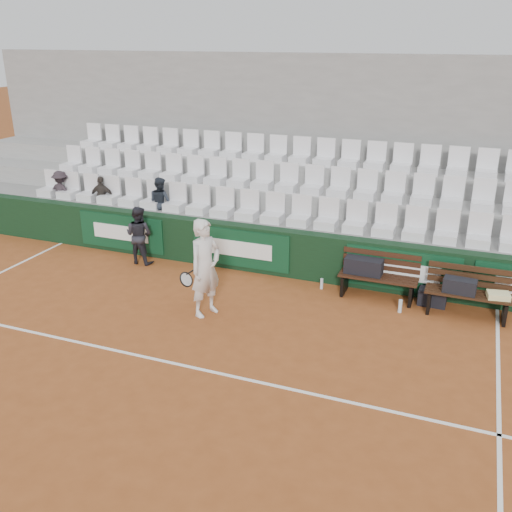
{
  "coord_description": "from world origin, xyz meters",
  "views": [
    {
      "loc": [
        4.25,
        -6.7,
        4.8
      ],
      "look_at": [
        0.71,
        2.4,
        1.0
      ],
      "focal_mm": 40.0,
      "sensor_mm": 36.0,
      "label": 1
    }
  ],
  "objects_px": {
    "bench_left": "(377,287)",
    "bench_right": "(467,304)",
    "sports_bag_ground": "(432,297)",
    "tennis_player": "(205,268)",
    "sports_bag_left": "(364,266)",
    "spectator_a": "(59,175)",
    "ball_kid": "(139,235)",
    "spectator_c": "(159,183)",
    "sports_bag_right": "(460,286)",
    "water_bottle_near": "(322,284)",
    "spectator_b": "(101,180)",
    "water_bottle_far": "(400,306)"
  },
  "relations": [
    {
      "from": "water_bottle_far",
      "to": "spectator_b",
      "type": "distance_m",
      "value": 7.7
    },
    {
      "from": "water_bottle_near",
      "to": "spectator_a",
      "type": "relative_size",
      "value": 0.2
    },
    {
      "from": "sports_bag_left",
      "to": "sports_bag_ground",
      "type": "distance_m",
      "value": 1.41
    },
    {
      "from": "sports_bag_left",
      "to": "spectator_c",
      "type": "relative_size",
      "value": 0.61
    },
    {
      "from": "ball_kid",
      "to": "spectator_a",
      "type": "bearing_deg",
      "value": -18.25
    },
    {
      "from": "bench_left",
      "to": "spectator_b",
      "type": "height_order",
      "value": "spectator_b"
    },
    {
      "from": "tennis_player",
      "to": "bench_right",
      "type": "bearing_deg",
      "value": 20.37
    },
    {
      "from": "bench_right",
      "to": "spectator_c",
      "type": "relative_size",
      "value": 1.27
    },
    {
      "from": "bench_right",
      "to": "tennis_player",
      "type": "height_order",
      "value": "tennis_player"
    },
    {
      "from": "bench_right",
      "to": "sports_bag_right",
      "type": "relative_size",
      "value": 2.63
    },
    {
      "from": "spectator_b",
      "to": "bench_left",
      "type": "bearing_deg",
      "value": 158.25
    },
    {
      "from": "sports_bag_right",
      "to": "ball_kid",
      "type": "relative_size",
      "value": 0.44
    },
    {
      "from": "bench_left",
      "to": "sports_bag_right",
      "type": "bearing_deg",
      "value": -8.29
    },
    {
      "from": "tennis_player",
      "to": "spectator_c",
      "type": "relative_size",
      "value": 1.54
    },
    {
      "from": "sports_bag_ground",
      "to": "ball_kid",
      "type": "height_order",
      "value": "ball_kid"
    },
    {
      "from": "bench_right",
      "to": "sports_bag_ground",
      "type": "relative_size",
      "value": 2.92
    },
    {
      "from": "sports_bag_right",
      "to": "sports_bag_ground",
      "type": "distance_m",
      "value": 0.68
    },
    {
      "from": "bench_left",
      "to": "sports_bag_ground",
      "type": "xyz_separation_m",
      "value": [
        1.04,
        0.06,
        -0.07
      ]
    },
    {
      "from": "sports_bag_right",
      "to": "water_bottle_near",
      "type": "height_order",
      "value": "sports_bag_right"
    },
    {
      "from": "water_bottle_far",
      "to": "tennis_player",
      "type": "bearing_deg",
      "value": -158.02
    },
    {
      "from": "sports_bag_left",
      "to": "ball_kid",
      "type": "relative_size",
      "value": 0.55
    },
    {
      "from": "water_bottle_far",
      "to": "water_bottle_near",
      "type": "bearing_deg",
      "value": 163.24
    },
    {
      "from": "sports_bag_right",
      "to": "sports_bag_ground",
      "type": "bearing_deg",
      "value": 148.69
    },
    {
      "from": "bench_right",
      "to": "water_bottle_near",
      "type": "xyz_separation_m",
      "value": [
        -2.76,
        0.18,
        -0.11
      ]
    },
    {
      "from": "bench_right",
      "to": "sports_bag_left",
      "type": "height_order",
      "value": "sports_bag_left"
    },
    {
      "from": "sports_bag_right",
      "to": "ball_kid",
      "type": "height_order",
      "value": "ball_kid"
    },
    {
      "from": "bench_left",
      "to": "bench_right",
      "type": "bearing_deg",
      "value": -5.9
    },
    {
      "from": "water_bottle_near",
      "to": "bench_left",
      "type": "bearing_deg",
      "value": -0.25
    },
    {
      "from": "bench_right",
      "to": "sports_bag_left",
      "type": "bearing_deg",
      "value": 174.01
    },
    {
      "from": "bench_left",
      "to": "tennis_player",
      "type": "relative_size",
      "value": 0.83
    },
    {
      "from": "spectator_a",
      "to": "tennis_player",
      "type": "bearing_deg",
      "value": 153.77
    },
    {
      "from": "sports_bag_ground",
      "to": "spectator_a",
      "type": "relative_size",
      "value": 0.47
    },
    {
      "from": "sports_bag_left",
      "to": "sports_bag_ground",
      "type": "relative_size",
      "value": 1.41
    },
    {
      "from": "water_bottle_far",
      "to": "spectator_c",
      "type": "distance_m",
      "value": 6.16
    },
    {
      "from": "bench_left",
      "to": "sports_bag_left",
      "type": "bearing_deg",
      "value": 173.56
    },
    {
      "from": "bench_left",
      "to": "bench_right",
      "type": "height_order",
      "value": "same"
    },
    {
      "from": "spectator_a",
      "to": "spectator_c",
      "type": "bearing_deg",
      "value": -178.95
    },
    {
      "from": "bench_right",
      "to": "tennis_player",
      "type": "xyz_separation_m",
      "value": [
        -4.45,
        -1.65,
        0.68
      ]
    },
    {
      "from": "sports_bag_left",
      "to": "ball_kid",
      "type": "bearing_deg",
      "value": -178.64
    },
    {
      "from": "water_bottle_near",
      "to": "ball_kid",
      "type": "xyz_separation_m",
      "value": [
        -4.18,
        -0.09,
        0.54
      ]
    },
    {
      "from": "bench_left",
      "to": "spectator_a",
      "type": "bearing_deg",
      "value": 173.46
    },
    {
      "from": "spectator_b",
      "to": "tennis_player",
      "type": "bearing_deg",
      "value": 132.19
    },
    {
      "from": "bench_right",
      "to": "ball_kid",
      "type": "distance_m",
      "value": 6.95
    },
    {
      "from": "sports_bag_ground",
      "to": "spectator_c",
      "type": "distance_m",
      "value": 6.55
    },
    {
      "from": "sports_bag_right",
      "to": "sports_bag_ground",
      "type": "xyz_separation_m",
      "value": [
        -0.45,
        0.28,
        -0.43
      ]
    },
    {
      "from": "spectator_a",
      "to": "ball_kid",
      "type": "bearing_deg",
      "value": 161.41
    },
    {
      "from": "spectator_c",
      "to": "spectator_a",
      "type": "bearing_deg",
      "value": 18.81
    },
    {
      "from": "water_bottle_far",
      "to": "spectator_c",
      "type": "xyz_separation_m",
      "value": [
        -5.81,
        1.42,
        1.46
      ]
    },
    {
      "from": "tennis_player",
      "to": "sports_bag_left",
      "type": "bearing_deg",
      "value": 36.6
    },
    {
      "from": "bench_right",
      "to": "spectator_c",
      "type": "bearing_deg",
      "value": 170.96
    }
  ]
}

